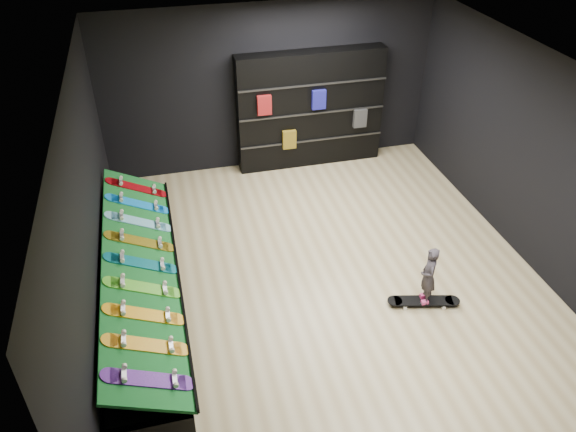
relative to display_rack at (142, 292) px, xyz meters
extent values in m
cube|color=#C5B485|center=(2.55, 0.00, -0.25)|extent=(6.00, 7.00, 0.01)
cube|color=white|center=(2.55, 0.00, 2.75)|extent=(6.00, 7.00, 0.01)
cube|color=black|center=(2.55, 3.50, 1.25)|extent=(6.00, 0.02, 3.00)
cube|color=black|center=(2.55, -3.50, 1.25)|extent=(6.00, 0.02, 3.00)
cube|color=black|center=(-0.45, 0.00, 1.25)|extent=(0.02, 7.00, 3.00)
cube|color=black|center=(5.55, 0.00, 1.25)|extent=(0.02, 7.00, 3.00)
cube|color=#0D531B|center=(0.05, 0.00, 0.46)|extent=(0.92, 4.50, 0.46)
cube|color=black|center=(3.26, 3.32, 0.83)|extent=(2.71, 0.32, 2.17)
imported|color=black|center=(3.66, -0.91, 0.10)|extent=(0.18, 0.22, 0.52)
camera|label=1|loc=(0.51, -5.85, 5.07)|focal=35.00mm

